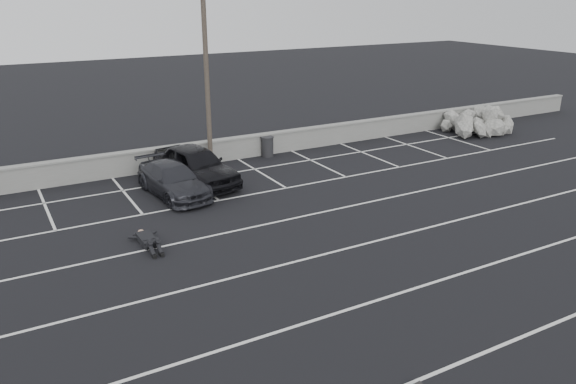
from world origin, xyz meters
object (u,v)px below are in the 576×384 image
car_left (196,165)px  car_right (173,180)px  riprap_pile (477,125)px  utility_pole (207,77)px  person (146,235)px  trash_bin (267,146)px

car_left → car_right: (-1.28, -0.87, -0.18)m
car_left → riprap_pile: 17.30m
utility_pole → riprap_pile: bearing=-3.9°
person → trash_bin: bearing=40.2°
trash_bin → person: size_ratio=0.39×
riprap_pile → person: riprap_pile is taller
car_left → person: size_ratio=1.87×
utility_pole → person: 9.13m
car_right → car_left: bearing=28.1°
utility_pole → trash_bin: size_ratio=8.28×
riprap_pile → trash_bin: bearing=173.3°
utility_pole → riprap_pile: utility_pole is taller
utility_pole → car_right: bearing=-134.6°
car_right → utility_pole: 5.18m
trash_bin → riprap_pile: bearing=-6.7°
utility_pole → car_left: bearing=-127.1°
utility_pole → trash_bin: utility_pole is taller
car_right → riprap_pile: (18.56, 1.61, -0.17)m
car_right → utility_pole: bearing=39.3°
car_right → utility_pole: (2.66, 2.70, 3.53)m
car_left → person: 5.98m
utility_pole → person: utility_pole is taller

